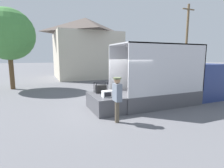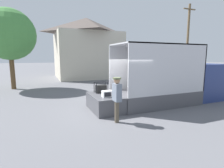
{
  "view_description": "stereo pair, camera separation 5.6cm",
  "coord_description": "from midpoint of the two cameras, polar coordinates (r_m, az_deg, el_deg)",
  "views": [
    {
      "loc": [
        -3.61,
        -7.91,
        2.62
      ],
      "look_at": [
        -0.38,
        -0.2,
        1.33
      ],
      "focal_mm": 28.0,
      "sensor_mm": 36.0,
      "label": 1
    },
    {
      "loc": [
        -3.56,
        -7.93,
        2.62
      ],
      "look_at": [
        -0.38,
        -0.2,
        1.33
      ],
      "focal_mm": 28.0,
      "sensor_mm": 36.0,
      "label": 2
    }
  ],
  "objects": [
    {
      "name": "utility_pole",
      "position": [
        24.2,
        23.11,
        12.89
      ],
      "size": [
        1.8,
        0.28,
        8.95
      ],
      "color": "brown",
      "rests_on": "ground"
    },
    {
      "name": "microwave",
      "position": [
        8.19,
        -1.65,
        -3.18
      ],
      "size": [
        0.51,
        0.35,
        0.29
      ],
      "color": "white",
      "rests_on": "tailgate_deck"
    },
    {
      "name": "box_truck",
      "position": [
        11.13,
        21.03,
        -0.36
      ],
      "size": [
        6.91,
        2.33,
        3.29
      ],
      "color": "navy",
      "rests_on": "ground"
    },
    {
      "name": "house_backdrop",
      "position": [
        23.35,
        -8.52,
        11.7
      ],
      "size": [
        8.06,
        7.65,
        7.54
      ],
      "color": "beige",
      "rests_on": "ground"
    },
    {
      "name": "street_tree",
      "position": [
        16.53,
        -30.83,
        13.7
      ],
      "size": [
        4.04,
        4.04,
        6.41
      ],
      "color": "brown",
      "rests_on": "ground"
    },
    {
      "name": "worker_person",
      "position": [
        6.92,
        1.47,
        -3.57
      ],
      "size": [
        0.33,
        0.44,
        1.83
      ],
      "color": "brown",
      "rests_on": "ground"
    },
    {
      "name": "tailgate_deck",
      "position": [
        8.72,
        -2.52,
        -6.03
      ],
      "size": [
        1.36,
        2.21,
        0.78
      ],
      "primitive_type": "cube",
      "color": "#4C4C51",
      "rests_on": "ground"
    },
    {
      "name": "portable_generator",
      "position": [
        9.12,
        -3.71,
        -1.54
      ],
      "size": [
        0.66,
        0.44,
        0.55
      ],
      "color": "black",
      "rests_on": "tailgate_deck"
    },
    {
      "name": "ground_plane",
      "position": [
        9.08,
        1.56,
        -7.98
      ],
      "size": [
        160.0,
        160.0,
        0.0
      ],
      "primitive_type": "plane",
      "color": "slate"
    }
  ]
}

